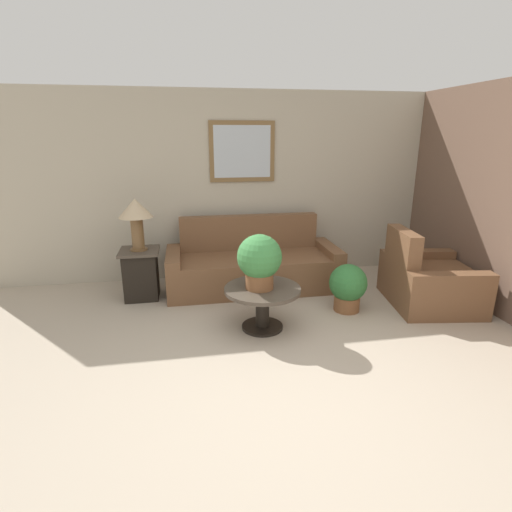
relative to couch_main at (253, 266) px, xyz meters
The scene contains 10 objects.
ground_plane 2.45m from the couch_main, 91.49° to the right, with size 20.00×20.00×0.00m, color tan.
wall_back 1.17m from the couch_main, 96.15° to the left, with size 7.34×0.09×2.60m.
wall_right 2.97m from the couch_main, 19.54° to the right, with size 0.06×4.98×2.60m.
couch_main is the anchor object (origin of this frame).
armchair 2.22m from the couch_main, 25.04° to the right, with size 1.10×1.22×0.94m.
coffee_table 1.24m from the couch_main, 94.87° to the right, with size 0.81×0.81×0.47m.
side_table 1.47m from the couch_main, behind, with size 0.48×0.48×0.63m.
table_lamp 1.67m from the couch_main, behind, with size 0.41×0.41×0.64m.
potted_plant_on_table 1.34m from the couch_main, 96.43° to the right, with size 0.47×0.47×0.58m.
potted_plant_floor 1.36m from the couch_main, 44.63° to the right, with size 0.44×0.44×0.57m.
Camera 1 is at (-0.79, -2.65, 2.01)m, focal length 28.00 mm.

